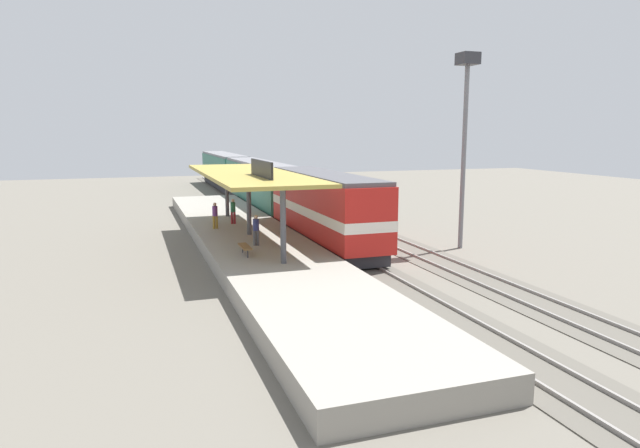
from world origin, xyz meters
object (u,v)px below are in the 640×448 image
at_px(passenger_carriage_front, 260,184).
at_px(passenger_carriage_rear, 224,170).
at_px(locomotive, 324,208).
at_px(person_waiting, 256,228).
at_px(person_walking, 215,214).
at_px(platform_bench, 245,247).
at_px(light_mast, 466,110).
at_px(person_boarding, 233,210).

relative_size(passenger_carriage_front, passenger_carriage_rear, 1.00).
xyz_separation_m(locomotive, person_waiting, (-4.92, -2.64, -0.56)).
bearing_deg(passenger_carriage_rear, person_waiting, -96.77).
bearing_deg(passenger_carriage_rear, passenger_carriage_front, -90.00).
relative_size(locomotive, person_walking, 8.44).
xyz_separation_m(platform_bench, locomotive, (6.00, 4.92, 1.07)).
bearing_deg(person_walking, light_mast, -25.51).
xyz_separation_m(locomotive, person_walking, (-6.27, 3.52, -0.56)).
distance_m(locomotive, person_walking, 7.21).
height_order(passenger_carriage_front, person_waiting, passenger_carriage_front).
height_order(locomotive, passenger_carriage_front, locomotive).
bearing_deg(person_boarding, person_waiting, -90.67).
distance_m(platform_bench, person_boarding, 10.05).
bearing_deg(locomotive, person_waiting, -151.80).
relative_size(locomotive, light_mast, 1.23).
xyz_separation_m(platform_bench, person_walking, (-0.27, 8.45, 0.51)).
height_order(locomotive, person_walking, locomotive).
bearing_deg(person_walking, passenger_carriage_front, 66.59).
xyz_separation_m(platform_bench, light_mast, (13.80, 1.73, 7.05)).
xyz_separation_m(passenger_carriage_front, person_boarding, (-4.83, -12.95, -0.46)).
bearing_deg(platform_bench, person_boarding, 83.30).
distance_m(person_waiting, person_boarding, 7.69).
xyz_separation_m(passenger_carriage_rear, person_walking, (-6.27, -35.28, -0.46)).
bearing_deg(person_walking, person_boarding, 46.64).
bearing_deg(light_mast, platform_bench, -172.85).
xyz_separation_m(platform_bench, passenger_carriage_rear, (6.00, 43.72, 0.97)).
distance_m(locomotive, light_mast, 10.34).
bearing_deg(passenger_carriage_front, person_waiting, -103.41).
relative_size(passenger_carriage_front, person_walking, 11.70).
height_order(platform_bench, person_boarding, person_boarding).
xyz_separation_m(locomotive, person_boarding, (-4.83, 5.05, -0.56)).
bearing_deg(locomotive, passenger_carriage_front, 90.00).
relative_size(person_waiting, person_boarding, 1.00).
bearing_deg(passenger_carriage_rear, light_mast, -79.48).
distance_m(locomotive, person_boarding, 7.01).
xyz_separation_m(locomotive, passenger_carriage_rear, (0.00, 38.80, -0.10)).
height_order(locomotive, person_boarding, locomotive).
relative_size(platform_bench, light_mast, 0.15).
relative_size(passenger_carriage_rear, light_mast, 1.71).
bearing_deg(platform_bench, person_waiting, 64.69).
distance_m(platform_bench, light_mast, 15.59).
xyz_separation_m(passenger_carriage_rear, person_waiting, (-4.92, -41.44, -0.46)).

